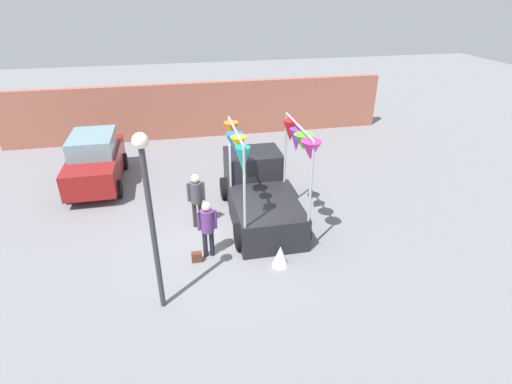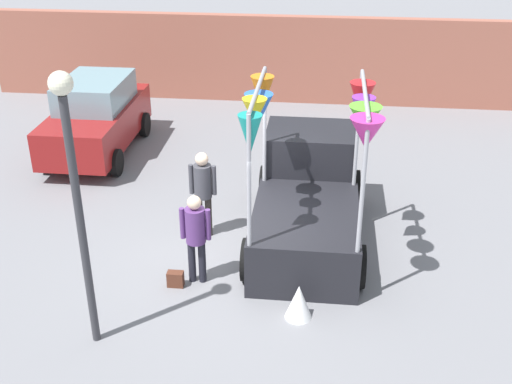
{
  "view_description": "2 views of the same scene",
  "coord_description": "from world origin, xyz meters",
  "px_view_note": "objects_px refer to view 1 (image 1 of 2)",
  "views": [
    {
      "loc": [
        -1.26,
        -9.87,
        6.66
      ],
      "look_at": [
        0.83,
        0.03,
        1.38
      ],
      "focal_mm": 28.0,
      "sensor_mm": 36.0,
      "label": 1
    },
    {
      "loc": [
        1.37,
        -9.99,
        6.48
      ],
      "look_at": [
        0.24,
        0.23,
        1.27
      ],
      "focal_mm": 45.0,
      "sensor_mm": 36.0,
      "label": 2
    }
  ],
  "objects_px": {
    "person_customer": "(207,224)",
    "street_lamp": "(149,203)",
    "vendor_truck": "(260,189)",
    "person_vendor": "(196,196)",
    "handbag": "(197,257)",
    "parked_car": "(95,160)",
    "folded_kite_bundle_white": "(280,256)"
  },
  "relations": [
    {
      "from": "vendor_truck",
      "to": "person_vendor",
      "type": "xyz_separation_m",
      "value": [
        -2.0,
        -0.29,
        0.14
      ]
    },
    {
      "from": "handbag",
      "to": "folded_kite_bundle_white",
      "type": "xyz_separation_m",
      "value": [
        2.15,
        -0.63,
        0.16
      ]
    },
    {
      "from": "parked_car",
      "to": "person_vendor",
      "type": "bearing_deg",
      "value": -47.98
    },
    {
      "from": "person_customer",
      "to": "vendor_truck",
      "type": "bearing_deg",
      "value": 45.56
    },
    {
      "from": "person_customer",
      "to": "folded_kite_bundle_white",
      "type": "relative_size",
      "value": 2.78
    },
    {
      "from": "folded_kite_bundle_white",
      "to": "person_customer",
      "type": "bearing_deg",
      "value": 155.41
    },
    {
      "from": "vendor_truck",
      "to": "person_vendor",
      "type": "height_order",
      "value": "vendor_truck"
    },
    {
      "from": "vendor_truck",
      "to": "street_lamp",
      "type": "relative_size",
      "value": 0.96
    },
    {
      "from": "street_lamp",
      "to": "vendor_truck",
      "type": "bearing_deg",
      "value": 49.27
    },
    {
      "from": "parked_car",
      "to": "street_lamp",
      "type": "distance_m",
      "value": 7.64
    },
    {
      "from": "person_vendor",
      "to": "street_lamp",
      "type": "relative_size",
      "value": 0.42
    },
    {
      "from": "handbag",
      "to": "folded_kite_bundle_white",
      "type": "height_order",
      "value": "folded_kite_bundle_white"
    },
    {
      "from": "person_customer",
      "to": "handbag",
      "type": "height_order",
      "value": "person_customer"
    },
    {
      "from": "person_vendor",
      "to": "vendor_truck",
      "type": "bearing_deg",
      "value": 8.35
    },
    {
      "from": "person_customer",
      "to": "person_vendor",
      "type": "bearing_deg",
      "value": 96.04
    },
    {
      "from": "handbag",
      "to": "street_lamp",
      "type": "relative_size",
      "value": 0.07
    },
    {
      "from": "vendor_truck",
      "to": "person_customer",
      "type": "bearing_deg",
      "value": -134.44
    },
    {
      "from": "vendor_truck",
      "to": "folded_kite_bundle_white",
      "type": "distance_m",
      "value": 2.76
    },
    {
      "from": "parked_car",
      "to": "street_lamp",
      "type": "relative_size",
      "value": 0.95
    },
    {
      "from": "vendor_truck",
      "to": "folded_kite_bundle_white",
      "type": "xyz_separation_m",
      "value": [
        -0.03,
        -2.69,
        -0.62
      ]
    },
    {
      "from": "handbag",
      "to": "parked_car",
      "type": "bearing_deg",
      "value": 120.11
    },
    {
      "from": "vendor_truck",
      "to": "handbag",
      "type": "relative_size",
      "value": 14.52
    },
    {
      "from": "street_lamp",
      "to": "person_customer",
      "type": "bearing_deg",
      "value": 53.85
    },
    {
      "from": "person_customer",
      "to": "handbag",
      "type": "relative_size",
      "value": 5.95
    },
    {
      "from": "handbag",
      "to": "folded_kite_bundle_white",
      "type": "bearing_deg",
      "value": -16.19
    },
    {
      "from": "parked_car",
      "to": "street_lamp",
      "type": "xyz_separation_m",
      "value": [
        2.32,
        -7.06,
        1.78
      ]
    },
    {
      "from": "vendor_truck",
      "to": "handbag",
      "type": "distance_m",
      "value": 3.11
    },
    {
      "from": "vendor_truck",
      "to": "person_vendor",
      "type": "relative_size",
      "value": 2.32
    },
    {
      "from": "person_vendor",
      "to": "person_customer",
      "type": "bearing_deg",
      "value": -83.96
    },
    {
      "from": "handbag",
      "to": "street_lamp",
      "type": "height_order",
      "value": "street_lamp"
    },
    {
      "from": "person_customer",
      "to": "street_lamp",
      "type": "distance_m",
      "value": 2.73
    },
    {
      "from": "vendor_truck",
      "to": "person_customer",
      "type": "xyz_separation_m",
      "value": [
        -1.83,
        -1.87,
        0.08
      ]
    }
  ]
}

